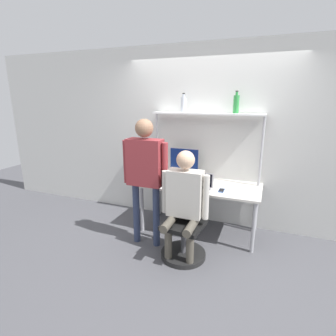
{
  "coord_description": "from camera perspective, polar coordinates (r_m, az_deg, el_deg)",
  "views": [
    {
      "loc": [
        0.86,
        -3.1,
        1.93
      ],
      "look_at": [
        -0.29,
        -0.13,
        1.07
      ],
      "focal_mm": 28.0,
      "sensor_mm": 36.0,
      "label": 1
    }
  ],
  "objects": [
    {
      "name": "person_seated",
      "position": [
        3.11,
        3.5,
        -6.39
      ],
      "size": [
        0.58,
        0.47,
        1.35
      ],
      "color": "#4C473D",
      "rests_on": "ground_plane"
    },
    {
      "name": "person_standing",
      "position": [
        3.34,
        -5.01,
        0.3
      ],
      "size": [
        0.62,
        0.23,
        1.69
      ],
      "color": "#2D3856",
      "rests_on": "ground_plane"
    },
    {
      "name": "wall_back",
      "position": [
        4.05,
        8.8,
        6.63
      ],
      "size": [
        8.0,
        0.06,
        2.7
      ],
      "color": "silver",
      "rests_on": "ground_plane"
    },
    {
      "name": "bottle_green",
      "position": [
        3.78,
        14.62,
        13.37
      ],
      "size": [
        0.08,
        0.08,
        0.3
      ],
      "color": "#2D8C3F",
      "rests_on": "shelf_unit"
    },
    {
      "name": "desk",
      "position": [
        3.83,
        7.02,
        -4.56
      ],
      "size": [
        1.69,
        0.76,
        0.72
      ],
      "color": "beige",
      "rests_on": "ground_plane"
    },
    {
      "name": "monitor",
      "position": [
        4.05,
        3.55,
        1.32
      ],
      "size": [
        0.46,
        0.19,
        0.46
      ],
      "color": "#B7B7BC",
      "rests_on": "desk"
    },
    {
      "name": "cell_phone",
      "position": [
        3.59,
        11.57,
        -4.8
      ],
      "size": [
        0.07,
        0.15,
        0.01
      ],
      "color": "#264C8C",
      "rests_on": "desk"
    },
    {
      "name": "ground_plane",
      "position": [
        3.75,
        5.1,
        -15.99
      ],
      "size": [
        12.0,
        12.0,
        0.0
      ],
      "primitive_type": "plane",
      "color": "#4C4C51"
    },
    {
      "name": "office_chair",
      "position": [
        3.37,
        3.69,
        -14.32
      ],
      "size": [
        0.56,
        0.56,
        0.91
      ],
      "color": "black",
      "rests_on": "ground_plane"
    },
    {
      "name": "bottle_clear",
      "position": [
        3.94,
        3.4,
        13.71
      ],
      "size": [
        0.08,
        0.08,
        0.27
      ],
      "color": "silver",
      "rests_on": "shelf_unit"
    },
    {
      "name": "shelf_unit",
      "position": [
        3.88,
        8.32,
        7.69
      ],
      "size": [
        1.6,
        0.24,
        1.72
      ],
      "color": "white",
      "rests_on": "ground_plane"
    },
    {
      "name": "laptop",
      "position": [
        3.63,
        7.03,
        -3.49
      ],
      "size": [
        0.35,
        0.21,
        0.21
      ],
      "color": "#BCBCC1",
      "rests_on": "desk"
    }
  ]
}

